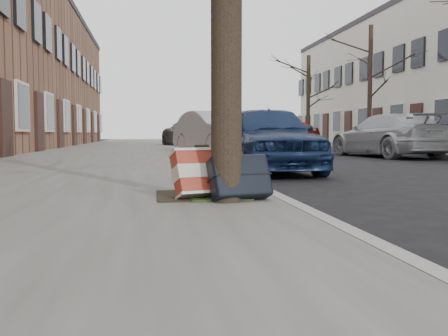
{
  "coord_description": "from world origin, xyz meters",
  "views": [
    {
      "loc": [
        -2.49,
        -3.58,
        0.73
      ],
      "look_at": [
        -1.84,
        0.8,
        0.42
      ],
      "focal_mm": 40.0,
      "sensor_mm": 36.0,
      "label": 1
    }
  ],
  "objects": [
    {
      "name": "far_sidewalk",
      "position": [
        7.8,
        15.0,
        0.06
      ],
      "size": [
        4.0,
        70.0,
        0.12
      ],
      "primitive_type": "cube",
      "color": "slate",
      "rests_on": "ground"
    },
    {
      "name": "car_far_back",
      "position": [
        4.55,
        20.94,
        0.7
      ],
      "size": [
        2.24,
        4.31,
        1.4
      ],
      "primitive_type": "imported",
      "rotation": [
        0.0,
        0.0,
        3.29
      ],
      "color": "maroon",
      "rests_on": "ground"
    },
    {
      "name": "car_near_front",
      "position": [
        -0.33,
        5.52,
        0.63
      ],
      "size": [
        1.53,
        3.73,
        1.27
      ],
      "primitive_type": "imported",
      "rotation": [
        0.0,
        0.0,
        0.01
      ],
      "color": "#142345",
      "rests_on": "ground"
    },
    {
      "name": "dirt_patch",
      "position": [
        -2.0,
        1.2,
        0.13
      ],
      "size": [
        0.85,
        0.85,
        0.02
      ],
      "primitive_type": "cube",
      "color": "black",
      "rests_on": "near_sidewalk"
    },
    {
      "name": "tree_far_c",
      "position": [
        7.2,
        26.11,
        2.79
      ],
      "size": [
        0.24,
        0.24,
        5.35
      ],
      "primitive_type": "cylinder",
      "color": "black",
      "rests_on": "far_sidewalk"
    },
    {
      "name": "suitcase_red",
      "position": [
        -1.97,
        1.01,
        0.35
      ],
      "size": [
        0.68,
        0.51,
        0.47
      ],
      "primitive_type": "cube",
      "rotation": [
        -0.42,
        0.0,
        0.32
      ],
      "color": "maroon",
      "rests_on": "near_sidewalk"
    },
    {
      "name": "car_near_back",
      "position": [
        -0.36,
        21.41,
        0.65
      ],
      "size": [
        3.07,
        5.02,
        1.3
      ],
      "primitive_type": "imported",
      "rotation": [
        0.0,
        0.0,
        0.21
      ],
      "color": "#343438",
      "rests_on": "ground"
    },
    {
      "name": "car_near_mid",
      "position": [
        -0.24,
        13.23,
        0.74
      ],
      "size": [
        2.8,
        4.75,
        1.48
      ],
      "primitive_type": "imported",
      "rotation": [
        0.0,
        0.0,
        0.29
      ],
      "color": "#AFB2B7",
      "rests_on": "ground"
    },
    {
      "name": "near_sidewalk",
      "position": [
        -3.7,
        15.0,
        0.06
      ],
      "size": [
        5.0,
        70.0,
        0.12
      ],
      "primitive_type": "cube",
      "color": "slate",
      "rests_on": "ground"
    },
    {
      "name": "suitcase_navy",
      "position": [
        -1.69,
        0.82,
        0.34
      ],
      "size": [
        0.62,
        0.46,
        0.43
      ],
      "primitive_type": "cube",
      "rotation": [
        -0.42,
        0.0,
        0.27
      ],
      "color": "black",
      "rests_on": "near_sidewalk"
    },
    {
      "name": "tree_far_b",
      "position": [
        7.2,
        17.46,
        2.8
      ],
      "size": [
        0.2,
        0.2,
        5.35
      ],
      "primitive_type": "cylinder",
      "color": "black",
      "rests_on": "far_sidewalk"
    },
    {
      "name": "car_far_front",
      "position": [
        4.69,
        10.72,
        0.65
      ],
      "size": [
        2.4,
        4.68,
        1.3
      ],
      "primitive_type": "imported",
      "rotation": [
        0.0,
        0.0,
        3.27
      ],
      "color": "#AEB0B5",
      "rests_on": "ground"
    }
  ]
}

